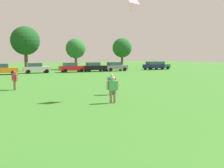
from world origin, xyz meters
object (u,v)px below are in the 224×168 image
(adult_bystander, at_px, (113,87))
(parked_car_black_5, at_px, (94,67))
(parked_car_navy_7, at_px, (153,66))
(parked_car_orange_2, at_px, (2,69))
(parked_car_green_8, at_px, (159,65))
(tree_far_right, at_px, (122,48))
(kite, at_px, (132,0))
(tree_center, at_px, (25,41))
(bystander_midfield, at_px, (15,78))
(parked_car_silver_3, at_px, (36,68))
(parked_car_gray_6, at_px, (115,66))
(parked_car_red_4, at_px, (72,67))
(bystander_near_trees, at_px, (112,82))
(tree_right, at_px, (76,49))

(adult_bystander, bearing_deg, parked_car_black_5, -96.66)
(parked_car_navy_7, bearing_deg, parked_car_orange_2, -177.75)
(parked_car_green_8, distance_m, tree_far_right, 9.75)
(adult_bystander, bearing_deg, kite, -139.33)
(tree_center, bearing_deg, parked_car_black_5, -35.03)
(kite, bearing_deg, tree_far_right, 62.89)
(tree_far_right, bearing_deg, bystander_midfield, -132.17)
(kite, relative_size, parked_car_silver_3, 0.26)
(adult_bystander, bearing_deg, tree_far_right, -106.03)
(tree_center, relative_size, tree_far_right, 1.22)
(bystander_midfield, xyz_separation_m, parked_car_silver_3, (4.72, 19.88, -0.11))
(tree_center, bearing_deg, parked_car_orange_2, -118.28)
(adult_bystander, relative_size, parked_car_gray_6, 0.38)
(tree_center, bearing_deg, tree_far_right, 1.77)
(parked_car_red_4, distance_m, tree_center, 10.97)
(parked_car_green_8, bearing_deg, parked_car_gray_6, -176.75)
(parked_car_black_5, relative_size, tree_far_right, 0.63)
(kite, xyz_separation_m, tree_far_right, (17.97, 35.10, -1.82))
(bystander_near_trees, relative_size, parked_car_orange_2, 0.36)
(parked_car_green_8, relative_size, tree_far_right, 0.63)
(tree_right, relative_size, tree_far_right, 0.94)
(parked_car_red_4, xyz_separation_m, tree_center, (-6.67, 7.28, 4.77))
(bystander_midfield, height_order, parked_car_orange_2, parked_car_orange_2)
(bystander_near_trees, distance_m, parked_car_orange_2, 25.23)
(bystander_near_trees, distance_m, tree_right, 34.58)
(parked_car_gray_6, xyz_separation_m, tree_center, (-15.03, 7.60, 4.77))
(bystander_near_trees, distance_m, kite, 5.87)
(parked_car_orange_2, distance_m, parked_car_silver_3, 5.40)
(tree_center, bearing_deg, parked_car_green_8, -15.31)
(adult_bystander, xyz_separation_m, kite, (1.89, 1.00, 5.47))
(parked_car_orange_2, bearing_deg, tree_far_right, 19.37)
(parked_car_red_4, bearing_deg, parked_car_silver_3, 175.75)
(bystander_near_trees, height_order, parked_car_green_8, parked_car_green_8)
(bystander_midfield, xyz_separation_m, parked_car_orange_2, (-0.50, 18.48, -0.11))
(bystander_near_trees, distance_m, bystander_midfield, 8.55)
(kite, bearing_deg, tree_center, 94.80)
(bystander_midfield, relative_size, tree_center, 0.20)
(bystander_near_trees, distance_m, parked_car_red_4, 25.65)
(tree_center, bearing_deg, parked_car_silver_3, -83.51)
(parked_car_silver_3, height_order, parked_car_navy_7, same)
(parked_car_orange_2, height_order, parked_car_silver_3, same)
(bystander_near_trees, xyz_separation_m, parked_car_silver_3, (-1.54, 25.71, -0.06))
(parked_car_green_8, bearing_deg, parked_car_orange_2, -177.63)
(tree_center, bearing_deg, tree_right, 5.54)
(bystander_midfield, distance_m, parked_car_orange_2, 18.49)
(bystander_midfield, xyz_separation_m, tree_center, (3.94, 26.73, 4.66))
(bystander_midfield, relative_size, kite, 1.48)
(bystander_near_trees, distance_m, parked_car_gray_6, 28.01)
(adult_bystander, distance_m, tree_right, 37.69)
(adult_bystander, bearing_deg, parked_car_green_8, -118.05)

